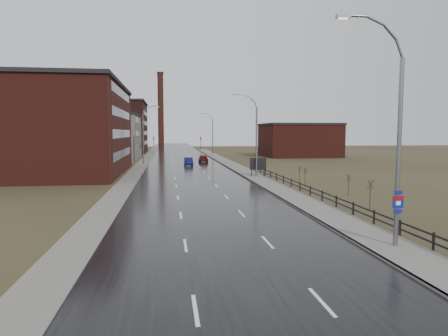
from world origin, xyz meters
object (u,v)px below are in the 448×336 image
object	(u,v)px
streetlight_main	(394,135)
car_far	(203,158)
billboard	(258,164)
car_near	(188,162)

from	to	relation	value
streetlight_main	car_far	world-z (taller)	streetlight_main
billboard	car_near	size ratio (longest dim) A/B	0.61
car_near	car_far	xyz separation A→B (m)	(3.48, 7.71, 0.06)
streetlight_main	billboard	bearing A→B (deg)	88.95
streetlight_main	car_far	bearing A→B (deg)	94.04
car_far	billboard	bearing A→B (deg)	101.94
billboard	car_far	world-z (taller)	billboard
car_far	car_near	bearing A→B (deg)	67.62
streetlight_main	car_far	xyz separation A→B (m)	(-4.44, 62.94, -5.26)
car_far	streetlight_main	bearing A→B (deg)	95.94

